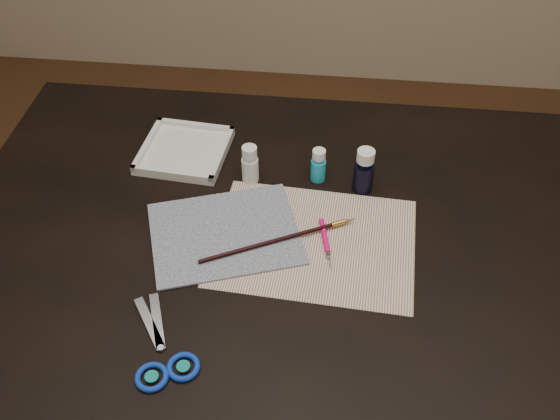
# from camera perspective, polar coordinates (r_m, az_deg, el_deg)

# --- Properties ---
(ground) EXTENTS (3.50, 3.50, 0.02)m
(ground) POSITION_cam_1_polar(r_m,az_deg,el_deg) (1.84, 0.00, -18.27)
(ground) COLOR #422614
(ground) RESTS_ON ground
(table) EXTENTS (1.30, 0.90, 0.75)m
(table) POSITION_cam_1_polar(r_m,az_deg,el_deg) (1.51, 0.00, -11.57)
(table) COLOR black
(table) RESTS_ON ground
(paper) EXTENTS (0.40, 0.31, 0.00)m
(paper) POSITION_cam_1_polar(r_m,az_deg,el_deg) (1.20, 3.13, -2.93)
(paper) COLOR silver
(paper) RESTS_ON table
(canvas) EXTENTS (0.34, 0.30, 0.00)m
(canvas) POSITION_cam_1_polar(r_m,az_deg,el_deg) (1.21, -5.06, -2.13)
(canvas) COLOR #13233D
(canvas) RESTS_ON paper
(paint_bottle_white) EXTENTS (0.04, 0.04, 0.09)m
(paint_bottle_white) POSITION_cam_1_polar(r_m,az_deg,el_deg) (1.30, -2.76, 4.23)
(paint_bottle_white) COLOR silver
(paint_bottle_white) RESTS_ON table
(paint_bottle_cyan) EXTENTS (0.04, 0.04, 0.08)m
(paint_bottle_cyan) POSITION_cam_1_polar(r_m,az_deg,el_deg) (1.30, 3.53, 4.14)
(paint_bottle_cyan) COLOR #1CA3CC
(paint_bottle_cyan) RESTS_ON table
(paint_bottle_navy) EXTENTS (0.05, 0.05, 0.10)m
(paint_bottle_navy) POSITION_cam_1_polar(r_m,az_deg,el_deg) (1.28, 7.69, 3.61)
(paint_bottle_navy) COLOR black
(paint_bottle_navy) RESTS_ON table
(paintbrush) EXTENTS (0.29, 0.15, 0.01)m
(paintbrush) POSITION_cam_1_polar(r_m,az_deg,el_deg) (1.19, 0.01, -2.69)
(paintbrush) COLOR black
(paintbrush) RESTS_ON canvas
(craft_knife) EXTENTS (0.04, 0.13, 0.01)m
(craft_knife) POSITION_cam_1_polar(r_m,az_deg,el_deg) (1.19, 4.24, -3.10)
(craft_knife) COLOR #ED0C72
(craft_knife) RESTS_ON paper
(scissors) EXTENTS (0.21, 0.23, 0.01)m
(scissors) POSITION_cam_1_polar(r_m,az_deg,el_deg) (1.07, -11.49, -11.63)
(scissors) COLOR silver
(scissors) RESTS_ON table
(palette_tray) EXTENTS (0.20, 0.20, 0.02)m
(palette_tray) POSITION_cam_1_polar(r_m,az_deg,el_deg) (1.40, -8.72, 5.43)
(palette_tray) COLOR white
(palette_tray) RESTS_ON table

